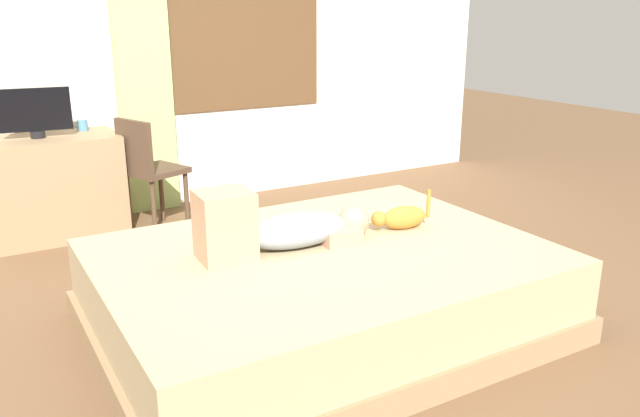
% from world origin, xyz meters
% --- Properties ---
extents(ground_plane, '(16.00, 16.00, 0.00)m').
position_xyz_m(ground_plane, '(0.00, 0.00, 0.00)').
color(ground_plane, brown).
extents(back_wall_with_window, '(6.40, 0.14, 2.90)m').
position_xyz_m(back_wall_with_window, '(0.02, 2.58, 1.45)').
color(back_wall_with_window, silver).
rests_on(back_wall_with_window, ground).
extents(bed, '(2.26, 1.68, 0.44)m').
position_xyz_m(bed, '(-0.08, -0.07, 0.22)').
color(bed, '#997A56').
rests_on(bed, ground).
extents(person_lying, '(0.94, 0.30, 0.34)m').
position_xyz_m(person_lying, '(-0.26, 0.05, 0.56)').
color(person_lying, '#8C939E').
rests_on(person_lying, bed).
extents(cat, '(0.36, 0.15, 0.21)m').
position_xyz_m(cat, '(0.46, -0.01, 0.51)').
color(cat, '#C67A2D').
rests_on(cat, bed).
extents(desk, '(0.90, 0.56, 0.74)m').
position_xyz_m(desk, '(-1.01, 2.19, 0.37)').
color(desk, '#997A56').
rests_on(desk, ground).
extents(tv_monitor, '(0.48, 0.10, 0.35)m').
position_xyz_m(tv_monitor, '(-1.09, 2.19, 0.92)').
color(tv_monitor, black).
rests_on(tv_monitor, desk).
extents(cup, '(0.08, 0.08, 0.08)m').
position_xyz_m(cup, '(-0.76, 2.32, 0.78)').
color(cup, teal).
rests_on(cup, desk).
extents(chair_by_desk, '(0.49, 0.49, 0.86)m').
position_xyz_m(chair_by_desk, '(-0.41, 1.92, 0.51)').
color(chair_by_desk, '#4C3828').
rests_on(chair_by_desk, ground).
extents(curtain_left, '(0.44, 0.06, 2.60)m').
position_xyz_m(curtain_left, '(-0.23, 2.47, 1.30)').
color(curtain_left, '#ADCC75').
rests_on(curtain_left, ground).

